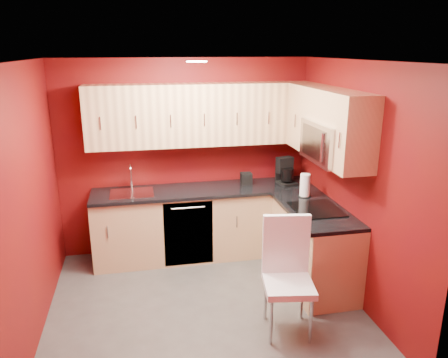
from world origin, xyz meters
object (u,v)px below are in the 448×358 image
object	(u,v)px
microwave	(331,142)
dining_chair	(289,279)
paper_towel	(305,185)
coffee_maker	(287,171)
sink	(132,190)
napkin_holder	(246,179)

from	to	relation	value
microwave	dining_chair	distance (m)	1.52
microwave	paper_towel	xyz separation A→B (m)	(-0.08, 0.45, -0.61)
microwave	coffee_maker	xyz separation A→B (m)	(-0.12, 0.96, -0.58)
sink	paper_towel	xyz separation A→B (m)	(2.02, -0.55, 0.10)
sink	coffee_maker	world-z (taller)	coffee_maker
microwave	sink	size ratio (longest dim) A/B	1.46
microwave	napkin_holder	size ratio (longest dim) A/B	5.05
microwave	napkin_holder	distance (m)	1.41
microwave	dining_chair	xyz separation A→B (m)	(-0.69, -0.77, -1.10)
dining_chair	sink	bearing A→B (deg)	137.62
dining_chair	napkin_holder	bearing A→B (deg)	97.54
microwave	sink	xyz separation A→B (m)	(-2.09, 1.00, -0.72)
coffee_maker	paper_towel	bearing A→B (deg)	-97.10
napkin_holder	dining_chair	distance (m)	1.88
microwave	napkin_holder	xyz separation A→B (m)	(-0.64, 1.06, -0.67)
sink	paper_towel	bearing A→B (deg)	-15.32
paper_towel	dining_chair	bearing A→B (deg)	-116.85
sink	napkin_holder	world-z (taller)	sink
coffee_maker	paper_towel	world-z (taller)	coffee_maker
coffee_maker	dining_chair	xyz separation A→B (m)	(-0.58, -1.73, -0.53)
coffee_maker	napkin_holder	xyz separation A→B (m)	(-0.52, 0.10, -0.10)
microwave	dining_chair	size ratio (longest dim) A/B	0.68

